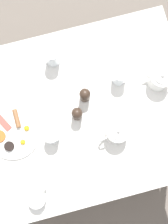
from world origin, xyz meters
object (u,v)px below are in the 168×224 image
object	(u,v)px
teapot_far	(117,132)
water_glass_tall	(52,57)
breakfast_plate	(14,132)
teacup_with_saucer_left	(38,199)
water_glass_short	(52,136)
knife_by_plate	(48,91)
spoon_for_tea	(138,36)
pepper_grinder	(85,95)
wine_glass_spare	(120,77)
fork_by_plate	(164,155)
fork_spare	(90,66)
salt_grinder	(77,114)
teapot_near	(160,79)

from	to	relation	value
teapot_far	water_glass_tall	xyz separation A→B (m)	(0.45, 0.21, 0.01)
breakfast_plate	teacup_with_saucer_left	bearing A→B (deg)	-172.81
water_glass_tall	breakfast_plate	bearing A→B (deg)	138.19
water_glass_short	teapot_far	bearing A→B (deg)	-101.02
knife_by_plate	spoon_for_tea	distance (m)	0.56
pepper_grinder	spoon_for_tea	world-z (taller)	pepper_grinder
teacup_with_saucer_left	water_glass_short	world-z (taller)	water_glass_short
wine_glass_spare	fork_by_plate	world-z (taller)	wine_glass_spare
teacup_with_saucer_left	fork_spare	world-z (taller)	teacup_with_saucer_left
salt_grinder	fork_by_plate	distance (m)	0.48
knife_by_plate	fork_by_plate	bearing A→B (deg)	-134.02
wine_glass_spare	pepper_grinder	world-z (taller)	pepper_grinder
teapot_near	water_glass_tall	world-z (taller)	teapot_near
teapot_far	wine_glass_spare	xyz separation A→B (m)	(0.27, -0.09, 0.00)
teapot_near	fork_spare	size ratio (longest dim) A/B	1.26
water_glass_short	teapot_near	bearing A→B (deg)	-76.54
teapot_near	teacup_with_saucer_left	xyz separation A→B (m)	(-0.42, 0.74, -0.02)
fork_by_plate	knife_by_plate	bearing A→B (deg)	45.98
teacup_with_saucer_left	spoon_for_tea	distance (m)	0.98
pepper_grinder	salt_grinder	bearing A→B (deg)	143.33
water_glass_tall	wine_glass_spare	xyz separation A→B (m)	(-0.18, -0.30, -0.01)
salt_grinder	spoon_for_tea	distance (m)	0.53
water_glass_short	water_glass_tall	bearing A→B (deg)	-14.46
pepper_grinder	knife_by_plate	xyz separation A→B (m)	(0.08, 0.18, -0.06)
breakfast_plate	wine_glass_spare	xyz separation A→B (m)	(0.13, -0.59, 0.05)
teacup_with_saucer_left	water_glass_tall	xyz separation A→B (m)	(0.66, -0.24, 0.03)
teapot_near	salt_grinder	xyz separation A→B (m)	(-0.07, 0.45, 0.01)
water_glass_tall	knife_by_plate	distance (m)	0.17
spoon_for_tea	pepper_grinder	bearing A→B (deg)	124.69
pepper_grinder	salt_grinder	distance (m)	0.10
water_glass_short	knife_by_plate	size ratio (longest dim) A/B	0.53
water_glass_short	fork_spare	size ratio (longest dim) A/B	0.68
water_glass_short	spoon_for_tea	distance (m)	0.70
teacup_with_saucer_left	spoon_for_tea	size ratio (longest dim) A/B	0.99
breakfast_plate	teapot_far	world-z (taller)	teapot_far
spoon_for_tea	teacup_with_saucer_left	bearing A→B (deg)	133.75
breakfast_plate	salt_grinder	distance (m)	0.34
salt_grinder	spoon_for_tea	bearing A→B (deg)	-51.80
wine_glass_spare	salt_grinder	world-z (taller)	salt_grinder
pepper_grinder	fork_by_plate	size ratio (longest dim) A/B	0.70
pepper_grinder	fork_by_plate	world-z (taller)	pepper_grinder
teacup_with_saucer_left	knife_by_plate	size ratio (longest dim) A/B	0.80
breakfast_plate	spoon_for_tea	xyz separation A→B (m)	(0.33, -0.75, -0.01)
teapot_far	salt_grinder	distance (m)	0.21
teapot_near	fork_by_plate	xyz separation A→B (m)	(-0.37, 0.08, -0.05)
teapot_far	salt_grinder	bearing A→B (deg)	126.82
water_glass_tall	pepper_grinder	world-z (taller)	water_glass_tall
fork_by_plate	fork_spare	xyz separation A→B (m)	(0.54, 0.24, 0.00)
water_glass_tall	pepper_grinder	distance (m)	0.26
breakfast_plate	teacup_with_saucer_left	world-z (taller)	teacup_with_saucer_left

